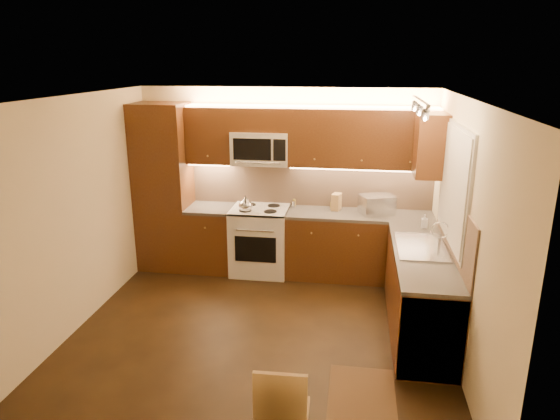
% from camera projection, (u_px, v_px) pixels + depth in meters
% --- Properties ---
extents(floor, '(4.00, 4.00, 0.01)m').
position_uv_depth(floor, '(259.00, 335.00, 5.42)').
color(floor, black).
rests_on(floor, ground).
extents(ceiling, '(4.00, 4.00, 0.01)m').
position_uv_depth(ceiling, '(255.00, 98.00, 4.70)').
color(ceiling, beige).
rests_on(ceiling, ground).
extents(wall_back, '(4.00, 0.01, 2.50)m').
position_uv_depth(wall_back, '(285.00, 180.00, 6.96)').
color(wall_back, beige).
rests_on(wall_back, ground).
extents(wall_front, '(4.00, 0.01, 2.50)m').
position_uv_depth(wall_front, '(195.00, 324.00, 3.17)').
color(wall_front, beige).
rests_on(wall_front, ground).
extents(wall_left, '(0.01, 4.00, 2.50)m').
position_uv_depth(wall_left, '(73.00, 216.00, 5.35)').
color(wall_left, beige).
rests_on(wall_left, ground).
extents(wall_right, '(0.01, 4.00, 2.50)m').
position_uv_depth(wall_right, '(464.00, 235.00, 4.77)').
color(wall_right, beige).
rests_on(wall_right, ground).
extents(pantry, '(0.70, 0.60, 2.30)m').
position_uv_depth(pantry, '(164.00, 188.00, 6.94)').
color(pantry, '#431F0E').
rests_on(pantry, floor).
extents(base_cab_back_left, '(0.62, 0.60, 0.86)m').
position_uv_depth(base_cab_back_left, '(212.00, 239.00, 7.05)').
color(base_cab_back_left, '#431F0E').
rests_on(base_cab_back_left, floor).
extents(counter_back_left, '(0.62, 0.60, 0.04)m').
position_uv_depth(counter_back_left, '(211.00, 208.00, 6.92)').
color(counter_back_left, '#33302E').
rests_on(counter_back_left, base_cab_back_left).
extents(base_cab_back_right, '(1.92, 0.60, 0.86)m').
position_uv_depth(base_cab_back_right, '(358.00, 247.00, 6.76)').
color(base_cab_back_right, '#431F0E').
rests_on(base_cab_back_right, floor).
extents(counter_back_right, '(1.92, 0.60, 0.04)m').
position_uv_depth(counter_back_right, '(360.00, 215.00, 6.63)').
color(counter_back_right, '#33302E').
rests_on(counter_back_right, base_cab_back_right).
extents(base_cab_right, '(0.60, 2.00, 0.86)m').
position_uv_depth(base_cab_right, '(419.00, 293.00, 5.43)').
color(base_cab_right, '#431F0E').
rests_on(base_cab_right, floor).
extents(counter_right, '(0.60, 2.00, 0.04)m').
position_uv_depth(counter_right, '(423.00, 254.00, 5.30)').
color(counter_right, '#33302E').
rests_on(counter_right, base_cab_right).
extents(dishwasher, '(0.58, 0.60, 0.84)m').
position_uv_depth(dishwasher, '(428.00, 325.00, 4.77)').
color(dishwasher, silver).
rests_on(dishwasher, floor).
extents(backsplash_back, '(3.30, 0.02, 0.60)m').
position_uv_depth(backsplash_back, '(310.00, 184.00, 6.91)').
color(backsplash_back, tan).
rests_on(backsplash_back, wall_back).
extents(backsplash_right, '(0.02, 2.00, 0.60)m').
position_uv_depth(backsplash_right, '(454.00, 227.00, 5.17)').
color(backsplash_right, tan).
rests_on(backsplash_right, wall_right).
extents(upper_cab_back_left, '(0.62, 0.35, 0.75)m').
position_uv_depth(upper_cab_back_left, '(211.00, 135.00, 6.75)').
color(upper_cab_back_left, '#431F0E').
rests_on(upper_cab_back_left, wall_back).
extents(upper_cab_back_right, '(1.92, 0.35, 0.75)m').
position_uv_depth(upper_cab_back_right, '(363.00, 138.00, 6.46)').
color(upper_cab_back_right, '#431F0E').
rests_on(upper_cab_back_right, wall_back).
extents(upper_cab_bridge, '(0.76, 0.35, 0.31)m').
position_uv_depth(upper_cab_bridge, '(261.00, 119.00, 6.59)').
color(upper_cab_bridge, '#431F0E').
rests_on(upper_cab_bridge, wall_back).
extents(upper_cab_right_corner, '(0.35, 0.50, 0.75)m').
position_uv_depth(upper_cab_right_corner, '(431.00, 145.00, 5.94)').
color(upper_cab_right_corner, '#431F0E').
rests_on(upper_cab_right_corner, wall_right).
extents(stove, '(0.76, 0.65, 0.92)m').
position_uv_depth(stove, '(260.00, 240.00, 6.92)').
color(stove, silver).
rests_on(stove, floor).
extents(microwave, '(0.76, 0.38, 0.44)m').
position_uv_depth(microwave, '(261.00, 148.00, 6.68)').
color(microwave, silver).
rests_on(microwave, wall_back).
extents(window_frame, '(0.03, 1.44, 1.24)m').
position_uv_depth(window_frame, '(455.00, 185.00, 5.19)').
color(window_frame, silver).
rests_on(window_frame, wall_right).
extents(window_blinds, '(0.02, 1.36, 1.16)m').
position_uv_depth(window_blinds, '(453.00, 185.00, 5.20)').
color(window_blinds, silver).
rests_on(window_blinds, wall_right).
extents(sink, '(0.52, 0.86, 0.15)m').
position_uv_depth(sink, '(422.00, 241.00, 5.42)').
color(sink, silver).
rests_on(sink, counter_right).
extents(faucet, '(0.20, 0.04, 0.30)m').
position_uv_depth(faucet, '(440.00, 235.00, 5.37)').
color(faucet, silver).
rests_on(faucet, counter_right).
extents(track_light_bar, '(0.04, 1.20, 0.03)m').
position_uv_depth(track_light_bar, '(420.00, 101.00, 4.87)').
color(track_light_bar, silver).
rests_on(track_light_bar, ceiling).
extents(kettle, '(0.22, 0.22, 0.22)m').
position_uv_depth(kettle, '(246.00, 204.00, 6.61)').
color(kettle, silver).
rests_on(kettle, stove).
extents(toaster_oven, '(0.50, 0.44, 0.25)m').
position_uv_depth(toaster_oven, '(377.00, 204.00, 6.59)').
color(toaster_oven, silver).
rests_on(toaster_oven, counter_back_right).
extents(knife_block, '(0.14, 0.18, 0.22)m').
position_uv_depth(knife_block, '(336.00, 202.00, 6.76)').
color(knife_block, '#9B7246').
rests_on(knife_block, counter_back_right).
extents(spice_jar_a, '(0.05, 0.05, 0.09)m').
position_uv_depth(spice_jar_a, '(293.00, 205.00, 6.86)').
color(spice_jar_a, silver).
rests_on(spice_jar_a, counter_back_right).
extents(spice_jar_b, '(0.05, 0.05, 0.10)m').
position_uv_depth(spice_jar_b, '(294.00, 203.00, 6.94)').
color(spice_jar_b, olive).
rests_on(spice_jar_b, counter_back_right).
extents(spice_jar_c, '(0.05, 0.05, 0.10)m').
position_uv_depth(spice_jar_c, '(294.00, 202.00, 6.96)').
color(spice_jar_c, silver).
rests_on(spice_jar_c, counter_back_right).
extents(spice_jar_d, '(0.05, 0.05, 0.09)m').
position_uv_depth(spice_jar_d, '(332.00, 205.00, 6.84)').
color(spice_jar_d, '#A58431').
rests_on(spice_jar_d, counter_back_right).
extents(soap_bottle, '(0.08, 0.08, 0.16)m').
position_uv_depth(soap_bottle, '(425.00, 221.00, 6.05)').
color(soap_bottle, silver).
rests_on(soap_bottle, counter_right).
extents(rug, '(0.59, 0.88, 0.01)m').
position_uv_depth(rug, '(362.00, 397.00, 4.41)').
color(rug, black).
rests_on(rug, floor).
extents(dining_chair, '(0.38, 0.38, 0.84)m').
position_uv_depth(dining_chair, '(283.00, 410.00, 3.63)').
color(dining_chair, '#9B7246').
rests_on(dining_chair, floor).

